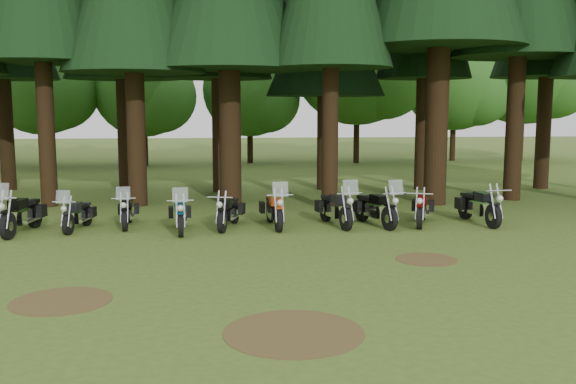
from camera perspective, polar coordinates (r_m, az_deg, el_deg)
name	(u,v)px	position (r m, az deg, el deg)	size (l,w,h in m)	color
ground	(229,269)	(13.92, -5.28, -6.87)	(120.00, 120.00, 0.00)	#3E5820
decid_2	(45,81)	(39.70, -20.79, 9.22)	(6.72, 6.53, 8.40)	black
decid_3	(148,89)	(38.92, -12.38, 8.92)	(6.12, 5.95, 7.65)	black
decid_4	(254,92)	(39.85, -3.03, 8.85)	(5.93, 5.76, 7.41)	black
decid_5	(364,61)	(40.15, 6.80, 11.46)	(8.45, 8.21, 10.56)	black
decid_6	(461,80)	(43.15, 15.09, 9.61)	(7.06, 6.86, 8.82)	black
decid_7	(532,64)	(44.83, 20.85, 10.60)	(8.44, 8.20, 10.55)	black
dirt_patch_0	(61,301)	(12.37, -19.50, -9.11)	(1.80, 1.80, 0.01)	#4C3D1E
dirt_patch_1	(426,259)	(15.07, 12.18, -5.87)	(1.40, 1.40, 0.01)	#4C3D1E
dirt_patch_2	(294,332)	(10.14, 0.50, -12.37)	(2.20, 2.20, 0.01)	#4C3D1E
motorcycle_1	(21,215)	(19.12, -22.61, -1.90)	(0.61, 2.45, 1.54)	black
motorcycle_2	(77,215)	(19.07, -18.21, -1.99)	(0.54, 2.02, 1.27)	black
motorcycle_3	(127,212)	(19.23, -14.12, -1.74)	(0.43, 2.06, 1.29)	black
motorcycle_4	(180,216)	(18.12, -9.56, -2.08)	(0.50, 2.20, 1.38)	black
motorcycle_5	(229,212)	(18.55, -5.30, -1.83)	(0.64, 2.13, 0.88)	black
motorcycle_6	(274,211)	(18.60, -1.24, -1.66)	(0.52, 2.31, 1.45)	black
motorcycle_7	(336,209)	(18.83, 4.25, -1.54)	(0.78, 2.35, 1.48)	black
motorcycle_8	(375,209)	(18.96, 7.78, -1.53)	(0.96, 2.31, 1.47)	black
motorcycle_9	(422,209)	(19.43, 11.80, -1.50)	(0.91, 2.12, 0.90)	black
motorcycle_10	(479,207)	(19.98, 16.60, -1.30)	(0.46, 2.38, 0.97)	black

